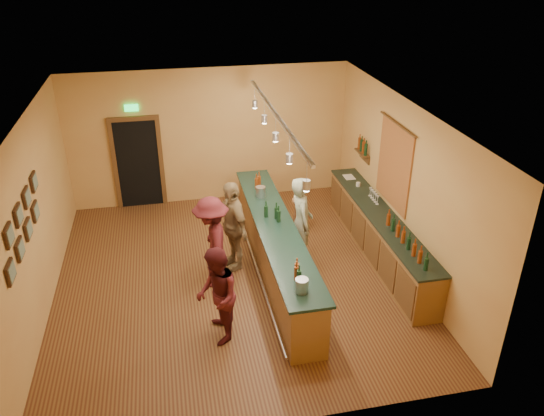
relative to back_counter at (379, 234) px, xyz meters
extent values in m
plane|color=#4F2616|center=(-2.97, -0.18, -0.49)|extent=(7.00, 7.00, 0.00)
cube|color=silver|center=(-2.97, -0.18, 2.71)|extent=(6.50, 7.00, 0.02)
cube|color=#C88A4B|center=(-2.97, 3.32, 1.11)|extent=(6.50, 0.02, 3.20)
cube|color=#C88A4B|center=(-2.97, -3.68, 1.11)|extent=(6.50, 0.02, 3.20)
cube|color=#C88A4B|center=(-6.22, -0.18, 1.11)|extent=(0.02, 7.00, 3.20)
cube|color=#C88A4B|center=(0.28, -0.18, 1.11)|extent=(0.02, 7.00, 3.20)
cube|color=black|center=(-4.67, 3.30, 0.56)|extent=(0.95, 0.06, 2.10)
cube|color=#523518|center=(-5.19, 3.28, 0.56)|extent=(0.10, 0.08, 2.10)
cube|color=#523518|center=(-4.14, 3.28, 0.56)|extent=(0.10, 0.08, 2.10)
cube|color=#523518|center=(-4.67, 3.28, 1.66)|extent=(1.15, 0.08, 0.10)
cube|color=#19E54C|center=(-4.67, 3.27, 1.91)|extent=(0.30, 0.04, 0.15)
cube|color=maroon|center=(0.26, 0.22, 1.36)|extent=(0.03, 1.40, 1.60)
cube|color=#523518|center=(0.19, 1.72, 1.06)|extent=(0.16, 0.55, 0.03)
cube|color=#523518|center=(0.26, 1.72, 0.96)|extent=(0.03, 0.55, 0.18)
cube|color=brown|center=(0.00, 0.02, -0.04)|extent=(0.55, 4.50, 0.90)
cube|color=black|center=(0.00, 0.02, 0.43)|extent=(0.60, 4.55, 0.04)
cylinder|color=silver|center=(0.00, 1.32, 0.50)|extent=(0.09, 0.09, 0.09)
cube|color=silver|center=(-0.03, 1.82, 0.46)|extent=(0.22, 0.30, 0.01)
cube|color=brown|center=(-2.16, -0.18, 0.01)|extent=(0.60, 5.00, 1.00)
cube|color=black|center=(-2.16, -0.18, 0.54)|extent=(0.70, 5.10, 0.05)
cylinder|color=silver|center=(-2.52, -0.18, -0.34)|extent=(0.05, 5.00, 0.05)
cylinder|color=silver|center=(-2.21, -2.28, 0.67)|extent=(0.20, 0.20, 0.22)
cylinder|color=silver|center=(-2.21, 1.02, 0.67)|extent=(0.20, 0.20, 0.22)
cube|color=silver|center=(-2.16, -0.18, 2.65)|extent=(0.06, 4.60, 0.05)
cylinder|color=silver|center=(-2.16, -2.18, 2.46)|extent=(0.01, 0.01, 0.35)
cylinder|color=#A5A5AD|center=(-2.16, -2.18, 2.26)|extent=(0.11, 0.11, 0.14)
cylinder|color=#FFEABF|center=(-2.16, -2.18, 2.18)|extent=(0.08, 0.08, 0.02)
cylinder|color=silver|center=(-2.16, -1.18, 2.46)|extent=(0.01, 0.01, 0.35)
cylinder|color=#A5A5AD|center=(-2.16, -1.18, 2.26)|extent=(0.11, 0.11, 0.14)
cylinder|color=#FFEABF|center=(-2.16, -1.18, 2.18)|extent=(0.08, 0.08, 0.02)
cylinder|color=silver|center=(-2.16, -0.18, 2.46)|extent=(0.01, 0.01, 0.35)
cylinder|color=#A5A5AD|center=(-2.16, -0.18, 2.26)|extent=(0.11, 0.11, 0.14)
cylinder|color=#FFEABF|center=(-2.16, -0.18, 2.18)|extent=(0.08, 0.08, 0.02)
cylinder|color=silver|center=(-2.16, 0.82, 2.46)|extent=(0.01, 0.01, 0.35)
cylinder|color=#A5A5AD|center=(-2.16, 0.82, 2.26)|extent=(0.11, 0.11, 0.14)
cylinder|color=#FFEABF|center=(-2.16, 0.82, 2.18)|extent=(0.08, 0.08, 0.02)
cylinder|color=silver|center=(-2.16, 1.82, 2.46)|extent=(0.01, 0.01, 0.35)
cylinder|color=#A5A5AD|center=(-2.16, 1.82, 2.26)|extent=(0.11, 0.11, 0.14)
cylinder|color=#FFEABF|center=(-2.16, 1.82, 2.18)|extent=(0.08, 0.08, 0.02)
imported|color=gray|center=(-1.61, 0.03, 0.43)|extent=(0.47, 0.69, 1.84)
imported|color=#59191E|center=(-3.43, -1.82, 0.33)|extent=(0.62, 0.80, 1.63)
imported|color=#997A51|center=(-2.90, 0.23, 0.41)|extent=(0.74, 1.13, 1.79)
imported|color=#59191E|center=(-3.34, -0.28, 0.39)|extent=(0.73, 1.17, 1.74)
cylinder|color=#946743|center=(-1.27, 1.45, 0.18)|extent=(0.33, 0.33, 0.04)
cylinder|color=#946743|center=(-1.14, 1.45, -0.17)|extent=(0.04, 0.04, 0.64)
cylinder|color=#946743|center=(-1.33, 1.56, -0.17)|extent=(0.04, 0.04, 0.64)
cylinder|color=#946743|center=(-1.33, 1.34, -0.17)|extent=(0.04, 0.04, 0.64)
camera|label=1|loc=(-3.95, -8.51, 5.28)|focal=35.00mm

